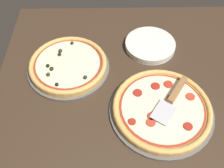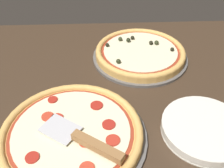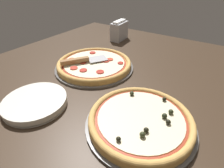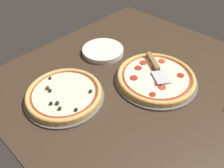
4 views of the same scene
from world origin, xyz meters
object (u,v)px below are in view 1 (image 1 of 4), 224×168
at_px(serving_spatula, 175,94).
at_px(plate_stack, 150,45).
at_px(pizza_front, 162,108).
at_px(pizza_back, 68,64).

distance_m(serving_spatula, plate_stack, 0.31).
bearing_deg(serving_spatula, pizza_front, 132.50).
relative_size(pizza_front, serving_spatula, 1.70).
bearing_deg(pizza_back, serving_spatula, -112.86).
height_order(serving_spatula, plate_stack, serving_spatula).
height_order(pizza_back, serving_spatula, serving_spatula).
bearing_deg(pizza_back, plate_stack, -70.99).
distance_m(pizza_front, serving_spatula, 0.07).
xyz_separation_m(pizza_front, serving_spatula, (0.05, -0.05, 0.02)).
relative_size(serving_spatula, plate_stack, 0.95).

